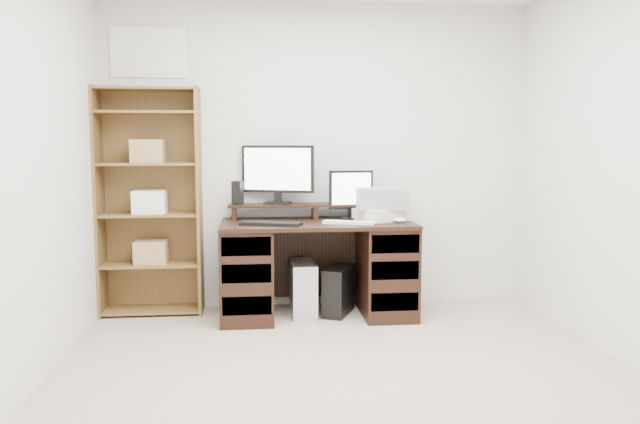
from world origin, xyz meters
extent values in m
cube|color=tan|center=(0.00, 0.00, -0.01)|extent=(3.50, 4.00, 0.02)
cube|color=silver|center=(0.00, 2.01, 1.25)|extent=(3.50, 0.02, 2.50)
cube|color=silver|center=(0.00, -2.01, 1.25)|extent=(3.50, 0.02, 2.50)
cube|color=white|center=(-1.35, 1.99, 2.08)|extent=(0.60, 0.01, 0.40)
cube|color=black|center=(-0.04, 1.63, 0.73)|extent=(1.50, 0.70, 0.03)
cube|color=black|center=(-0.59, 1.63, 0.36)|extent=(0.40, 0.66, 0.72)
cube|color=black|center=(0.51, 1.63, 0.36)|extent=(0.40, 0.66, 0.72)
cube|color=black|center=(-0.04, 1.96, 0.40)|extent=(1.48, 0.02, 0.65)
cube|color=black|center=(-0.59, 1.30, 0.18)|extent=(0.36, 0.01, 0.14)
cube|color=black|center=(-0.59, 1.30, 0.42)|extent=(0.36, 0.01, 0.14)
cube|color=black|center=(-0.59, 1.30, 0.62)|extent=(0.36, 0.01, 0.14)
cube|color=black|center=(0.51, 1.30, 0.18)|extent=(0.36, 0.01, 0.14)
cube|color=black|center=(0.51, 1.30, 0.42)|extent=(0.36, 0.01, 0.14)
cube|color=black|center=(0.51, 1.30, 0.62)|extent=(0.36, 0.01, 0.14)
cube|color=black|center=(-0.69, 1.85, 0.80)|extent=(0.04, 0.20, 0.10)
cube|color=black|center=(-0.04, 1.85, 0.80)|extent=(0.04, 0.20, 0.10)
cube|color=black|center=(0.61, 1.85, 0.80)|extent=(0.04, 0.20, 0.10)
cube|color=black|center=(-0.04, 1.85, 0.86)|extent=(1.40, 0.22, 0.02)
cube|color=black|center=(-0.34, 1.85, 0.88)|extent=(0.23, 0.21, 0.02)
cube|color=black|center=(-0.34, 1.87, 0.94)|extent=(0.06, 0.05, 0.11)
cube|color=black|center=(-0.34, 1.87, 1.15)|extent=(0.58, 0.23, 0.38)
cube|color=white|center=(-0.34, 1.85, 1.15)|extent=(0.53, 0.18, 0.34)
cube|color=black|center=(0.25, 1.76, 0.76)|extent=(0.18, 0.15, 0.02)
cube|color=black|center=(0.25, 1.78, 0.81)|extent=(0.05, 0.03, 0.09)
cube|color=black|center=(0.25, 1.78, 0.99)|extent=(0.36, 0.07, 0.31)
cube|color=white|center=(0.25, 1.76, 0.99)|extent=(0.32, 0.04, 0.27)
cube|color=black|center=(-0.66, 1.84, 0.96)|extent=(0.10, 0.10, 0.19)
cube|color=black|center=(-0.40, 1.47, 0.76)|extent=(0.48, 0.28, 0.03)
cube|color=white|center=(0.19, 1.50, 0.76)|extent=(0.41, 0.24, 0.02)
ellipsoid|color=white|center=(0.59, 1.52, 0.77)|extent=(0.12, 0.10, 0.04)
cube|color=beige|center=(0.48, 1.67, 0.80)|extent=(0.46, 0.41, 0.09)
cube|color=#8F9399|center=(0.48, 1.67, 0.93)|extent=(0.40, 0.30, 0.17)
cube|color=silver|center=(-0.15, 1.67, 0.21)|extent=(0.20, 0.43, 0.43)
cube|color=black|center=(0.13, 1.66, 0.19)|extent=(0.30, 0.41, 0.38)
cube|color=#19FF33|center=(0.06, 1.48, 0.27)|extent=(0.01, 0.01, 0.01)
cube|color=brown|center=(-1.74, 1.83, 0.90)|extent=(0.02, 0.30, 1.80)
cube|color=brown|center=(-0.96, 1.83, 0.90)|extent=(0.02, 0.30, 1.80)
cube|color=brown|center=(-1.35, 1.97, 0.90)|extent=(0.80, 0.01, 1.80)
cube|color=brown|center=(-1.35, 1.83, 0.03)|extent=(0.75, 0.28, 0.02)
cube|color=brown|center=(-1.35, 1.83, 0.40)|extent=(0.75, 0.28, 0.02)
cube|color=brown|center=(-1.35, 1.83, 0.80)|extent=(0.75, 0.28, 0.02)
cube|color=brown|center=(-1.35, 1.83, 1.20)|extent=(0.75, 0.28, 0.02)
cube|color=brown|center=(-1.35, 1.83, 1.60)|extent=(0.75, 0.28, 0.02)
cube|color=brown|center=(-1.35, 1.83, 1.78)|extent=(0.75, 0.28, 0.02)
cube|color=#A07F54|center=(-1.35, 1.83, 0.50)|extent=(0.25, 0.20, 0.18)
cube|color=white|center=(-1.35, 1.83, 0.90)|extent=(0.25, 0.20, 0.18)
cube|color=#A07F54|center=(-1.35, 1.83, 1.30)|extent=(0.25, 0.20, 0.18)
camera|label=1|loc=(-0.50, -3.17, 1.38)|focal=35.00mm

